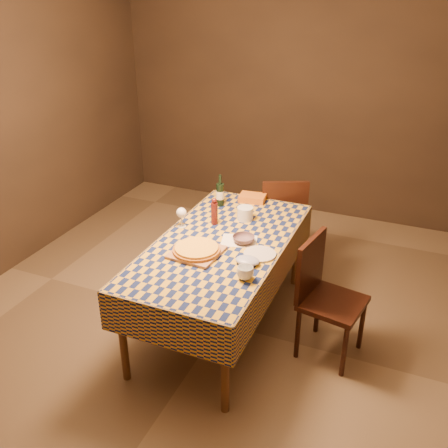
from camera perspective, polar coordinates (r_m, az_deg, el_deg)
The scene contains 16 objects.
room at distance 3.54m, azimuth -0.32°, elevation 6.20°, with size 5.00×5.10×2.70m.
dining_table at distance 3.82m, azimuth -0.29°, elevation -3.08°, with size 0.94×1.84×0.77m.
cutting_board at distance 3.63m, azimuth -3.15°, elevation -3.25°, with size 0.34×0.34×0.02m, color #A4704D.
pizza at distance 3.61m, azimuth -3.16°, elevation -2.87°, with size 0.36×0.36×0.03m.
pepper_mill at distance 4.01m, azimuth -1.11°, elevation 1.38°, with size 0.06×0.06×0.23m.
bowl at distance 3.77m, azimuth 2.25°, elevation -1.76°, with size 0.17×0.17×0.05m, color #694F58.
wine_glass at distance 3.97m, azimuth -4.90°, elevation 1.22°, with size 0.09×0.09×0.16m.
wine_bottle at distance 4.34m, azimuth -0.44°, elevation 3.44°, with size 0.09×0.09×0.28m.
deli_tub at distance 4.11m, azimuth 2.43°, elevation 1.21°, with size 0.13×0.13×0.11m, color silver.
takeout_container at distance 4.47m, azimuth 3.27°, elevation 3.00°, with size 0.23×0.16×0.06m, color #C7691A.
white_plate at distance 3.62m, azimuth 4.11°, elevation -3.44°, with size 0.23×0.23×0.01m, color silver.
tumbler at distance 3.32m, azimuth 2.44°, elevation -5.60°, with size 0.11×0.11×0.09m, color white.
flour_patch at distance 3.79m, azimuth 1.75°, elevation -1.94°, with size 0.27×0.20×0.00m, color white.
flour_bag at distance 3.49m, azimuth 2.71°, elevation -4.20°, with size 0.17×0.13×0.05m, color #A0A8CD.
chair_far at distance 4.77m, azimuth 6.68°, elevation 0.78°, with size 0.56×0.56×0.93m.
chair_right at distance 3.73m, azimuth 11.27°, elevation -7.54°, with size 0.50×0.49×0.93m.
Camera 1 is at (1.31, -3.05, 2.58)m, focal length 40.00 mm.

